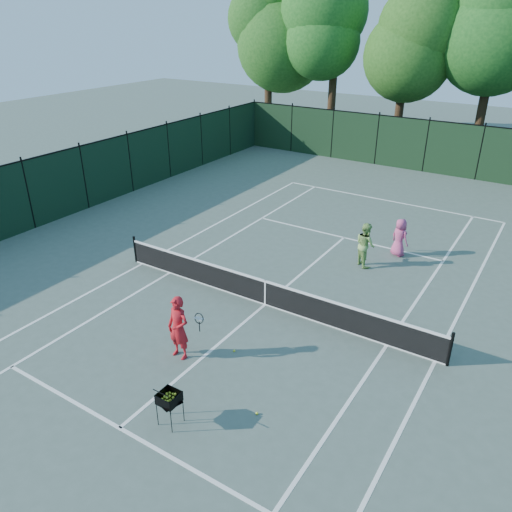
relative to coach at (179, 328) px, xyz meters
The scene contains 22 objects.
ground 3.74m from the coach, 81.06° to the left, with size 90.00×90.00×0.00m, color #4B5B51.
sideline_doubles_left 6.15m from the coach, 144.03° to the left, with size 0.10×23.77×0.01m, color white.
sideline_doubles_right 7.09m from the coach, 30.58° to the left, with size 0.10×23.77×0.01m, color white.
sideline_singles_left 5.12m from the coach, 134.84° to the left, with size 0.10×23.77×0.01m, color white.
sideline_singles_right 5.96m from the coach, 37.38° to the left, with size 0.10×23.77×0.01m, color white.
baseline_far 15.50m from the coach, 87.92° to the left, with size 10.97×0.10×0.01m, color white.
service_line_near 3.03m from the coach, 78.75° to the right, with size 8.23×0.10×0.01m, color white.
service_line_far 10.03m from the coach, 86.77° to the left, with size 8.23×0.10×0.01m, color white.
center_service_line 3.73m from the coach, 81.06° to the left, with size 0.10×12.80×0.01m, color white.
tennis_net 3.65m from the coach, 81.06° to the left, with size 11.69×0.09×1.06m.
fence_far 21.59m from the coach, 88.51° to the left, with size 24.00×0.05×3.00m, color black.
fence_left 12.00m from the coach, 162.65° to the left, with size 0.05×36.00×3.00m, color black.
tree_0 28.91m from the coach, 116.38° to the left, with size 6.40×6.40×13.14m.
tree_1 27.74m from the coach, 106.22° to the left, with size 6.80×6.80×13.98m.
tree_2 26.38m from the coach, 95.49° to the left, with size 6.00×6.00×12.40m.
tree_3 27.22m from the coach, 84.34° to the left, with size 7.00×7.00×14.45m.
coach is the anchor object (origin of this frame).
player_pink 10.01m from the coach, 72.49° to the left, with size 0.87×0.74×1.51m.
player_green 8.32m from the coach, 74.72° to the left, with size 1.04×1.02×1.69m.
ball_hopper 2.53m from the coach, 54.63° to the right, with size 0.56×0.56×0.88m.
loose_ball_near_cart 3.22m from the coach, 14.10° to the right, with size 0.07×0.07×0.07m, color yellow.
loose_ball_midcourt 1.75m from the coach, 39.70° to the left, with size 0.07×0.07×0.07m, color yellow.
Camera 1 is at (7.26, -11.92, 8.62)m, focal length 35.00 mm.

